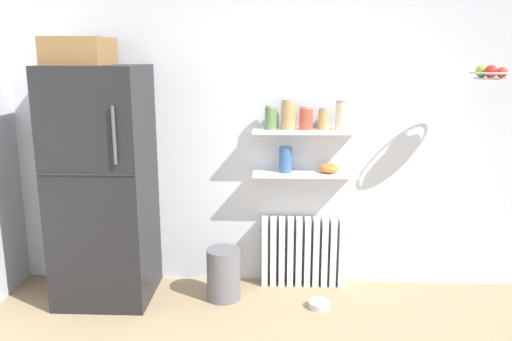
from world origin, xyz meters
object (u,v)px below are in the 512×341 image
object	(u,v)px
storage_jar_4	(342,115)
hanging_fruit_basket	(490,73)
storage_jar_3	(324,119)
shelf_bowl	(329,168)
pet_food_bowl	(319,304)
trash_bin	(224,274)
radiator	(303,252)
storage_jar_1	(288,115)
refrigerator	(102,180)
storage_jar_2	(306,118)
storage_jar_0	(271,118)
vase	(285,160)

from	to	relation	value
storage_jar_4	hanging_fruit_basket	xyz separation A→B (m)	(1.00, -0.24, 0.33)
storage_jar_3	shelf_bowl	distance (m)	0.39
pet_food_bowl	trash_bin	bearing A→B (deg)	170.46
radiator	trash_bin	distance (m)	0.69
storage_jar_1	storage_jar_4	size ratio (longest dim) A/B	1.02
pet_food_bowl	refrigerator	bearing A→B (deg)	174.92
storage_jar_2	storage_jar_0	bearing A→B (deg)	180.00
radiator	storage_jar_3	distance (m)	1.12
storage_jar_4	refrigerator	bearing A→B (deg)	-173.10
storage_jar_1	storage_jar_3	distance (m)	0.27
storage_jar_4	storage_jar_0	bearing A→B (deg)	-180.00
storage_jar_1	hanging_fruit_basket	distance (m)	1.46
storage_jar_1	pet_food_bowl	world-z (taller)	storage_jar_1
refrigerator	storage_jar_1	distance (m)	1.51
pet_food_bowl	storage_jar_0	bearing A→B (deg)	136.02
radiator	storage_jar_3	bearing A→B (deg)	-12.39
storage_jar_1	hanging_fruit_basket	bearing A→B (deg)	-9.59
storage_jar_4	vase	size ratio (longest dim) A/B	1.11
storage_jar_2	trash_bin	bearing A→B (deg)	-158.79
storage_jar_3	trash_bin	xyz separation A→B (m)	(-0.77, -0.24, -1.19)
storage_jar_2	shelf_bowl	distance (m)	0.44
radiator	storage_jar_2	distance (m)	1.11
storage_jar_0	trash_bin	xyz separation A→B (m)	(-0.36, -0.24, -1.20)
storage_jar_1	storage_jar_3	bearing A→B (deg)	0.00
storage_jar_2	hanging_fruit_basket	distance (m)	1.34
vase	hanging_fruit_basket	size ratio (longest dim) A/B	0.72
storage_jar_0	hanging_fruit_basket	distance (m)	1.60
refrigerator	storage_jar_1	size ratio (longest dim) A/B	8.64
trash_bin	storage_jar_1	bearing A→B (deg)	26.34
storage_jar_1	storage_jar_2	bearing A→B (deg)	0.00
storage_jar_0	trash_bin	size ratio (longest dim) A/B	0.46
trash_bin	storage_jar_0	bearing A→B (deg)	34.38
radiator	storage_jar_1	world-z (taller)	storage_jar_1
radiator	refrigerator	bearing A→B (deg)	-170.82
storage_jar_2	trash_bin	size ratio (longest dim) A/B	0.45
storage_jar_1	shelf_bowl	size ratio (longest dim) A/B	1.47
storage_jar_4	trash_bin	xyz separation A→B (m)	(-0.90, -0.24, -1.22)
vase	pet_food_bowl	bearing A→B (deg)	-54.34
storage_jar_2	storage_jar_4	size ratio (longest dim) A/B	0.80
trash_bin	refrigerator	bearing A→B (deg)	178.53
storage_jar_4	shelf_bowl	size ratio (longest dim) A/B	1.44
radiator	pet_food_bowl	bearing A→B (deg)	-74.66
trash_bin	hanging_fruit_basket	world-z (taller)	hanging_fruit_basket
shelf_bowl	hanging_fruit_basket	size ratio (longest dim) A/B	0.56
storage_jar_1	vase	xyz separation A→B (m)	(-0.02, 0.00, -0.35)
storage_jar_0	storage_jar_2	bearing A→B (deg)	0.00
storage_jar_4	vase	distance (m)	0.55
vase	shelf_bowl	world-z (taller)	vase
trash_bin	pet_food_bowl	xyz separation A→B (m)	(0.74, -0.12, -0.18)
storage_jar_4	trash_bin	size ratio (longest dim) A/B	0.56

